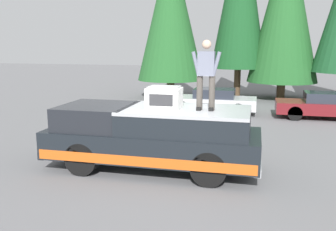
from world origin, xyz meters
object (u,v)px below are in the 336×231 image
Objects in this scene: compressor_unit at (164,98)px; parked_car_silver at (213,101)px; parked_car_maroon at (325,106)px; pickup_truck at (153,137)px; person_on_truck_bed at (206,73)px.

compressor_unit reaches higher than parked_car_silver.
pickup_truck is at bearing 145.78° from parked_car_maroon.
pickup_truck is 9.84m from parked_car_maroon.
person_on_truck_bed is (-0.08, -1.38, 1.68)m from pickup_truck.
pickup_truck reaches higher than parked_car_silver.
parked_car_silver is (8.51, -0.23, -1.35)m from compressor_unit.
parked_car_maroon and parked_car_silver have the same top height.
parked_car_maroon is 1.00× the size of parked_car_silver.
compressor_unit is at bearing -110.19° from pickup_truck.
parked_car_silver is at bearing -3.94° from pickup_truck.
compressor_unit is 0.20× the size of parked_car_maroon.
parked_car_maroon is at bearing -32.11° from compressor_unit.
pickup_truck is at bearing 176.06° from parked_car_silver.
parked_car_silver is (0.25, 4.95, 0.00)m from parked_car_maroon.
person_on_truck_bed is (0.05, -1.03, 0.62)m from compressor_unit.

